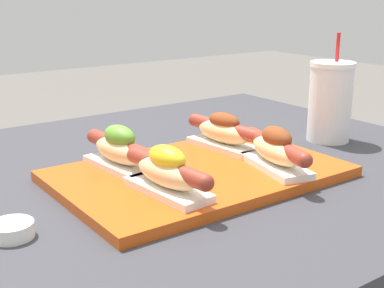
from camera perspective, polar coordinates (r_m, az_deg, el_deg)
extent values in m
cube|color=#CC4C14|center=(0.93, 0.72, -3.17)|extent=(0.48, 0.32, 0.02)
cube|color=white|center=(0.82, -2.62, -4.87)|extent=(0.07, 0.16, 0.01)
ellipsoid|color=#E5C184|center=(0.81, -2.64, -3.02)|extent=(0.06, 0.14, 0.04)
cylinder|color=maroon|center=(0.81, -2.65, -2.54)|extent=(0.04, 0.17, 0.03)
sphere|color=maroon|center=(0.75, 1.44, -4.17)|extent=(0.03, 0.03, 0.03)
sphere|color=maroon|center=(0.87, -6.13, -1.15)|extent=(0.03, 0.03, 0.03)
ellipsoid|color=yellow|center=(0.80, -2.66, -1.42)|extent=(0.05, 0.08, 0.04)
cube|color=white|center=(0.94, 8.87, -2.26)|extent=(0.09, 0.16, 0.01)
ellipsoid|color=#E5C184|center=(0.93, 8.95, -0.63)|extent=(0.08, 0.14, 0.04)
cylinder|color=maroon|center=(0.93, 8.97, -0.21)|extent=(0.06, 0.17, 0.03)
sphere|color=maroon|center=(0.86, 11.94, -1.71)|extent=(0.03, 0.03, 0.03)
sphere|color=maroon|center=(1.00, 6.41, 1.09)|extent=(0.03, 0.03, 0.03)
ellipsoid|color=brown|center=(0.92, 9.01, 0.77)|extent=(0.06, 0.08, 0.03)
cube|color=white|center=(0.94, -7.59, -2.29)|extent=(0.07, 0.16, 0.01)
ellipsoid|color=#E5C184|center=(0.93, -7.66, -0.65)|extent=(0.06, 0.14, 0.04)
cylinder|color=maroon|center=(0.93, -7.67, -0.23)|extent=(0.04, 0.17, 0.03)
sphere|color=maroon|center=(0.86, -4.50, -1.47)|extent=(0.03, 0.03, 0.03)
sphere|color=maroon|center=(1.00, -10.40, 0.84)|extent=(0.03, 0.03, 0.03)
ellipsoid|color=#5B992D|center=(0.92, -7.71, 0.81)|extent=(0.05, 0.08, 0.04)
cube|color=white|center=(1.05, 3.41, -0.13)|extent=(0.07, 0.16, 0.01)
ellipsoid|color=#E5C184|center=(1.04, 3.43, 1.35)|extent=(0.06, 0.14, 0.04)
cylinder|color=maroon|center=(1.04, 3.44, 1.73)|extent=(0.04, 0.17, 0.03)
sphere|color=maroon|center=(0.98, 6.95, 0.77)|extent=(0.03, 0.03, 0.03)
sphere|color=maroon|center=(1.10, 0.30, 2.59)|extent=(0.03, 0.03, 0.03)
ellipsoid|color=brown|center=(1.04, 3.45, 2.54)|extent=(0.05, 0.08, 0.03)
cylinder|color=white|center=(0.76, -18.67, -8.68)|extent=(0.06, 0.06, 0.02)
cylinder|color=beige|center=(0.76, -18.72, -8.22)|extent=(0.05, 0.05, 0.01)
cylinder|color=white|center=(1.19, 14.51, 4.14)|extent=(0.09, 0.09, 0.16)
cylinder|color=white|center=(1.17, 14.80, 8.22)|extent=(0.09, 0.09, 0.01)
cylinder|color=red|center=(1.18, 15.29, 9.93)|extent=(0.01, 0.01, 0.06)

